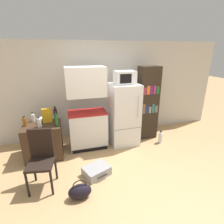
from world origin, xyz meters
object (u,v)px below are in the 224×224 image
Objects in this scene: bowl at (41,119)px; microwave at (125,77)px; side_table at (44,139)px; bottle_green_tall at (56,120)px; bottle_wine_dark at (55,114)px; bottle_amber_beer at (24,122)px; suitcase_large_flat at (97,171)px; handbag at (80,191)px; bookshelf at (147,103)px; bottle_milk_white at (33,118)px; cereal_box at (47,116)px; kitchen_hutch at (87,112)px; refrigerator at (124,115)px; bottle_clear_short at (39,123)px; chair at (41,154)px.

microwave is at bearing -5.05° from bowl.
bottle_green_tall is (0.31, -0.21, 0.50)m from side_table.
microwave is at bearing -4.77° from bottle_wine_dark.
bottle_green_tall is 0.39m from bottle_wine_dark.
suitcase_large_flat is (1.26, -0.94, -0.75)m from bottle_amber_beer.
bottle_green_tall reaches higher than handbag.
bookshelf reaches higher than bottle_milk_white.
cereal_box is 1.73m from handbag.
bookshelf is at bearing 0.18° from bottle_milk_white.
microwave is at bearing 2.44° from bottle_amber_beer.
suitcase_large_flat is at bearing -50.60° from bowl.
bottle_milk_white is at bearing 175.77° from kitchen_hutch.
bowl is at bearing 110.83° from handbag.
kitchen_hutch is at bearing 6.30° from bottle_amber_beer.
bottle_green_tall reaches higher than bottle_amber_beer.
cereal_box is at bearing 106.83° from suitcase_large_flat.
bottle_amber_beer is (-2.15, -0.09, -0.78)m from microwave.
kitchen_hutch is at bearing 176.82° from refrigerator.
suitcase_large_flat is (0.97, -0.81, -0.75)m from bottle_clear_short.
suitcase_large_flat is at bearing -50.02° from bottle_green_tall.
refrigerator is 1.56m from bottle_wine_dark.
bottle_amber_beer is at bearing 120.98° from chair.
bookshelf is 9.26× the size of bottle_milk_white.
kitchen_hutch is 1.29m from bottle_amber_beer.
bottle_milk_white is 0.66× the size of cereal_box.
side_table is 0.40× the size of kitchen_hutch.
kitchen_hutch is 6.42× the size of bottle_wine_dark.
bottle_wine_dark reaches higher than bottle_amber_beer.
bottle_milk_white is at bearing 176.22° from refrigerator.
kitchen_hutch reaches higher than bottle_clear_short.
side_table is 2.58m from bookshelf.
chair is 1.03m from suitcase_large_flat.
handbag is (0.63, -1.65, -0.64)m from bowl.
kitchen_hutch reaches higher than bowl.
chair is at bearing -109.28° from bottle_green_tall.
bottle_green_tall reaches higher than bottle_wine_dark.
kitchen_hutch reaches higher than bottle_green_tall.
refrigerator is 1.87m from bottle_clear_short.
bowl is (0.28, 0.26, -0.07)m from bottle_amber_beer.
suitcase_large_flat is at bearing -130.73° from microwave.
refrigerator reaches higher than suitcase_large_flat.
bottle_green_tall is at bearing -15.47° from bottle_amber_beer.
handbag is (0.62, -1.27, -0.71)m from bottle_clear_short.
side_table is 1.67× the size of microwave.
bottle_amber_beer is at bearing -120.00° from bottle_milk_white.
chair is at bearing -86.02° from bowl.
bookshelf reaches higher than suitcase_large_flat.
refrigerator is 3.28× the size of microwave.
handbag is at bearing -76.65° from bottle_green_tall.
suitcase_large_flat is at bearing 7.25° from chair.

